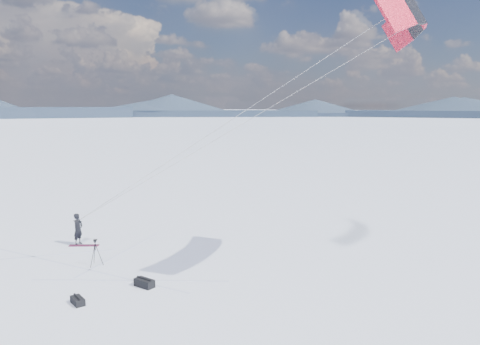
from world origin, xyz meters
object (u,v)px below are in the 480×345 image
at_px(tripod, 95,249).
at_px(gear_bag_a, 144,283).
at_px(snowkiter, 79,244).
at_px(snowboard, 84,245).
at_px(gear_bag_b, 78,301).

distance_m(tripod, gear_bag_a, 3.94).
distance_m(snowkiter, snowboard, 0.45).
bearing_deg(snowboard, gear_bag_b, -74.86).
distance_m(snowboard, tripod, 3.62).
distance_m(tripod, gear_bag_b, 4.49).
bearing_deg(gear_bag_b, tripod, 150.18).
xyz_separation_m(tripod, gear_bag_a, (3.65, -1.33, -0.65)).
relative_size(snowboard, gear_bag_a, 1.66).
height_order(snowkiter, gear_bag_a, snowkiter).
relative_size(tripod, gear_bag_a, 1.34).
xyz_separation_m(snowboard, gear_bag_b, (5.03, -6.04, 0.12)).
bearing_deg(gear_bag_b, snowkiter, 160.53).
relative_size(snowboard, tripod, 1.24).
bearing_deg(snowboard, tripod, -64.26).
bearing_deg(tripod, gear_bag_b, -84.40).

